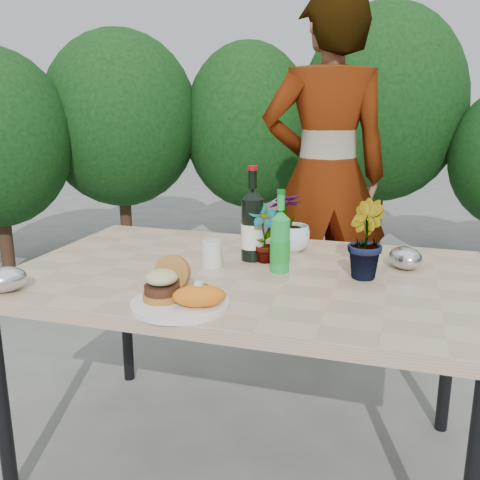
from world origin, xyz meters
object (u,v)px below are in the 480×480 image
(wine_bottle, at_px, (252,226))
(patio_table, at_px, (247,287))
(person, at_px, (326,177))
(dinner_plate, at_px, (180,304))

(wine_bottle, bearing_deg, patio_table, -66.10)
(patio_table, xyz_separation_m, person, (0.10, 1.14, 0.24))
(wine_bottle, distance_m, person, 1.01)
(patio_table, xyz_separation_m, wine_bottle, (-0.02, 0.14, 0.19))
(patio_table, xyz_separation_m, dinner_plate, (-0.09, -0.37, 0.06))
(dinner_plate, xyz_separation_m, wine_bottle, (0.07, 0.51, 0.12))
(person, bearing_deg, dinner_plate, 62.68)
(patio_table, distance_m, wine_bottle, 0.23)
(patio_table, bearing_deg, person, 84.77)
(wine_bottle, bearing_deg, dinner_plate, -81.83)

